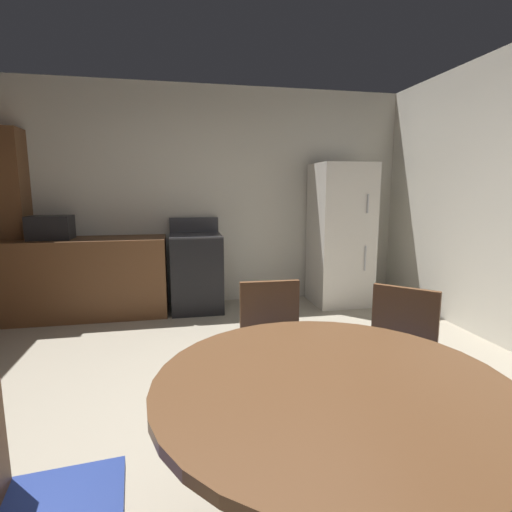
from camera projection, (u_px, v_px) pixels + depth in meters
ground_plane at (246, 440)px, 2.29m from camera, size 14.00×14.00×0.00m
wall_back at (204, 197)px, 4.98m from camera, size 5.44×0.12×2.70m
kitchen_counter at (79, 278)px, 4.46m from camera, size 1.93×0.60×0.90m
pantry_column at (8, 225)px, 4.39m from camera, size 0.44×0.36×2.10m
oven_range at (196, 272)px, 4.72m from camera, size 0.60×0.60×1.10m
refrigerator at (340, 235)px, 4.95m from camera, size 0.68×0.68×1.76m
microwave at (51, 228)px, 4.31m from camera, size 0.44×0.32×0.26m
dining_table at (331, 418)px, 1.44m from camera, size 1.29×1.29×0.76m
chair_north at (273, 343)px, 2.42m from camera, size 0.41×0.41×0.87m
chair_northeast at (398, 353)px, 2.28m from camera, size 0.57×0.57×0.87m
chair_west at (29, 508)px, 1.17m from camera, size 0.44×0.44×0.87m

